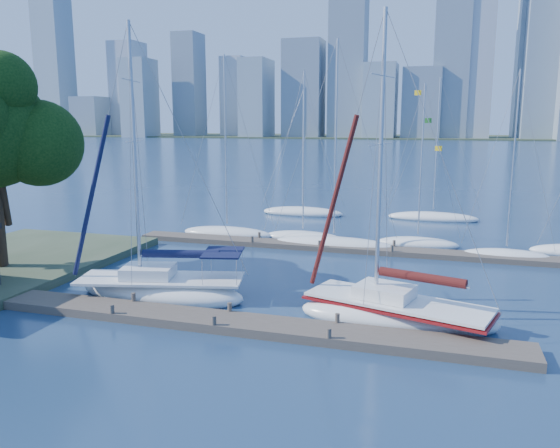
% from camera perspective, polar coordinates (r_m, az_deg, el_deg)
% --- Properties ---
extents(ground, '(700.00, 700.00, 0.00)m').
position_cam_1_polar(ground, '(24.79, -6.04, -10.58)').
color(ground, navy).
rests_on(ground, ground).
extents(near_dock, '(26.00, 2.00, 0.40)m').
position_cam_1_polar(near_dock, '(24.72, -6.05, -10.15)').
color(near_dock, '#4C4338').
rests_on(near_dock, ground).
extents(far_dock, '(30.00, 1.80, 0.36)m').
position_cam_1_polar(far_dock, '(38.93, 5.84, -2.45)').
color(far_dock, '#4C4338').
rests_on(far_dock, ground).
extents(far_shore, '(800.00, 100.00, 1.50)m').
position_cam_1_polar(far_shore, '(341.51, 15.38, 8.71)').
color(far_shore, '#38472D').
rests_on(far_shore, ground).
extents(sailboat_navy, '(9.48, 4.98, 14.33)m').
position_cam_1_polar(sailboat_navy, '(28.85, -12.36, -5.46)').
color(sailboat_navy, white).
rests_on(sailboat_navy, ground).
extents(sailboat_maroon, '(9.29, 5.24, 14.29)m').
position_cam_1_polar(sailboat_maroon, '(25.33, 12.11, -7.68)').
color(sailboat_maroon, white).
rests_on(sailboat_maroon, ground).
extents(bg_boat_0, '(7.73, 3.67, 14.32)m').
position_cam_1_polar(bg_boat_0, '(43.67, -5.53, -0.89)').
color(bg_boat_0, white).
rests_on(bg_boat_0, ground).
extents(bg_boat_1, '(6.32, 4.15, 12.96)m').
position_cam_1_polar(bg_boat_1, '(42.23, 2.42, -1.28)').
color(bg_boat_1, white).
rests_on(bg_boat_1, ground).
extents(bg_boat_2, '(8.96, 2.36, 14.88)m').
position_cam_1_polar(bg_boat_2, '(39.68, 5.65, -2.06)').
color(bg_boat_2, white).
rests_on(bg_boat_2, ground).
extents(bg_boat_3, '(5.87, 2.07, 11.92)m').
position_cam_1_polar(bg_boat_3, '(41.17, 14.19, -1.92)').
color(bg_boat_3, white).
rests_on(bg_boat_3, ground).
extents(bg_boat_4, '(5.94, 2.61, 12.51)m').
position_cam_1_polar(bg_boat_4, '(39.24, 22.55, -3.02)').
color(bg_boat_4, white).
rests_on(bg_boat_4, ground).
extents(bg_boat_6, '(8.35, 4.85, 12.33)m').
position_cam_1_polar(bg_boat_6, '(53.44, 2.38, 1.25)').
color(bg_boat_6, white).
rests_on(bg_boat_6, ground).
extents(bg_boat_7, '(8.33, 2.74, 13.22)m').
position_cam_1_polar(bg_boat_7, '(52.52, 15.71, 0.69)').
color(bg_boat_7, white).
rests_on(bg_boat_7, ground).
extents(skyline, '(503.54, 51.31, 113.35)m').
position_cam_1_polar(skyline, '(313.24, 19.22, 15.03)').
color(skyline, slate).
rests_on(skyline, ground).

